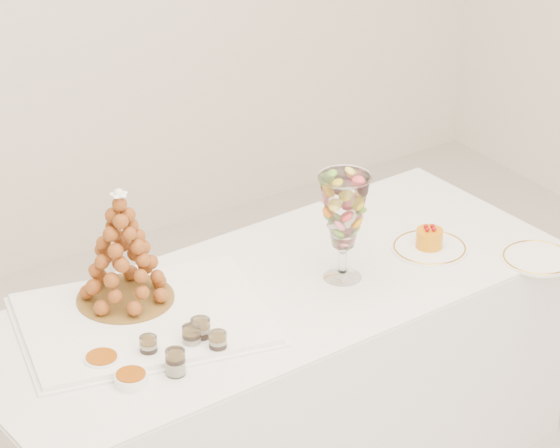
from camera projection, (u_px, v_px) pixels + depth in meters
buffet_table at (269, 390)px, 3.93m from camera, size 1.83×0.81×0.68m
lace_tray at (143, 319)px, 3.62m from camera, size 0.74×0.63×0.02m
macaron_vase at (344, 213)px, 3.74m from camera, size 0.15×0.15×0.32m
cake_plate at (429, 248)px, 3.98m from camera, size 0.23×0.23×0.01m
spare_plate at (538, 259)px, 3.93m from camera, size 0.22×0.22×0.01m
verrine_a at (149, 347)px, 3.45m from camera, size 0.05×0.05×0.06m
verrine_b at (192, 338)px, 3.49m from camera, size 0.06×0.06×0.07m
verrine_c at (201, 332)px, 3.51m from camera, size 0.06×0.06×0.07m
verrine_d at (175, 362)px, 3.39m from camera, size 0.06×0.06×0.07m
verrine_e at (218, 343)px, 3.47m from camera, size 0.06×0.06×0.07m
ramekin_back at (102, 362)px, 3.43m from camera, size 0.09×0.09×0.03m
ramekin_front at (131, 379)px, 3.36m from camera, size 0.09×0.09×0.03m
croquembouche at (122, 247)px, 3.61m from camera, size 0.27×0.27×0.34m
mousse_cake at (429, 238)px, 3.97m from camera, size 0.08×0.08×0.07m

